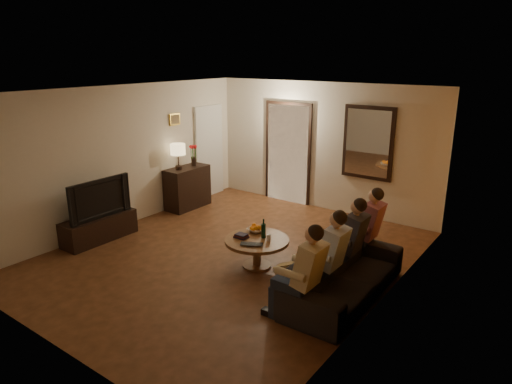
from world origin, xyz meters
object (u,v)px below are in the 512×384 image
Objects in this scene: dresser at (187,188)px; wine_bottle at (264,228)px; table_lamp at (178,157)px; coffee_table at (257,253)px; person_d at (366,232)px; laptop at (251,246)px; person_b at (328,261)px; tv at (96,198)px; tv_stand at (99,228)px; dog at (291,272)px; person_c at (349,245)px; sofa at (345,274)px; person_a at (305,279)px; bowl at (256,230)px.

wine_bottle is (2.88, -1.32, 0.17)m from dresser.
table_lamp is 0.55× the size of coffee_table.
laptop is (-1.27, -1.15, -0.14)m from person_d.
person_b is 1.39m from wine_bottle.
wine_bottle is at bearing -73.12° from tv.
coffee_table is at bearing 81.30° from laptop.
tv_stand is 4.21× the size of wine_bottle.
tv is at bearing 161.22° from laptop.
table_lamp is 0.45× the size of person_d.
dresser is 4.04m from dog.
wine_bottle is at bearing 161.81° from person_b.
person_c is (4.20, -0.93, -0.54)m from table_lamp.
wine_bottle is at bearing 16.88° from tv_stand.
sofa is 2.21× the size of coffee_table.
table_lamp is at bearing 159.99° from person_b.
person_d is 1.66m from coffee_table.
dresser is at bearing 70.91° from sofa.
sofa is 1.47m from coffee_table.
dog is (3.65, -1.74, -0.15)m from dresser.
person_a reaches higher than sofa.
person_c and person_d have the same top height.
tv is at bearing -158.63° from person_d.
tv_stand is 2.98m from laptop.
laptop is (2.93, 0.49, 0.25)m from tv_stand.
table_lamp reaches higher than person_a.
tv is 1.20× the size of coffee_table.
tv is at bearing -173.98° from person_b.
dresser is 0.81× the size of person_a.
tv_stand is (0.00, -1.97, -0.92)m from table_lamp.
dog is (-0.55, -0.59, -0.32)m from person_c.
sofa is (4.30, -1.23, -0.82)m from table_lamp.
dog is at bearing 132.07° from person_a.
person_a is 3.87× the size of wine_bottle.
person_d is at bearing 90.00° from person_c.
dresser reaches higher than laptop.
dog reaches higher than bowl.
sofa is 0.95m from person_a.
person_d reaches higher than bowl.
tv_stand is at bearing -159.44° from bowl.
wine_bottle reaches higher than sofa.
coffee_table is (-1.37, -0.27, -0.38)m from person_c.
person_b is at bearing -90.00° from person_d.
bowl is at bearing 80.82° from sofa.
bowl is (2.65, 0.99, -0.29)m from tv.
tv_stand is 1.09× the size of person_a.
person_c reaches higher than tv_stand.
sofa is at bearing -83.66° from person_d.
wine_bottle is (-1.32, -0.17, 0.01)m from person_c.
person_d is 4.63× the size of bowl.
person_d is 1.23× the size of coffee_table.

